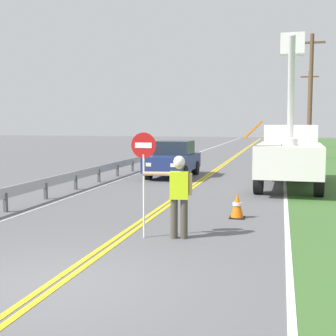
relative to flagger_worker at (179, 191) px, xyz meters
The scene contains 13 objects.
ground_plane 3.64m from the flagger_worker, 111.22° to the right, with size 160.00×160.00×0.00m, color #5B5B5E.
centerline_yellow_left 16.84m from the flagger_worker, 94.61° to the left, with size 0.11×110.00×0.01m, color yellow.
centerline_yellow_right 16.83m from the flagger_worker, 94.00° to the left, with size 0.11×110.00×0.01m, color yellow.
edge_line_right 16.95m from the flagger_worker, 82.05° to the left, with size 0.12×110.00×0.01m, color silver.
edge_line_left 17.48m from the flagger_worker, 106.18° to the left, with size 0.12×110.00×0.01m, color silver.
flagger_worker is the anchor object (origin of this frame).
stop_sign_paddle 1.02m from the flagger_worker, behind, with size 0.56×0.04×2.33m.
utility_bucket_truck 9.69m from the flagger_worker, 75.05° to the left, with size 2.84×6.87×5.99m.
oncoming_sedan_nearest 11.66m from the flagger_worker, 103.94° to the left, with size 2.00×4.15×1.70m.
utility_pole_mid 24.80m from the flagger_worker, 80.45° to the left, with size 1.80×0.28×8.75m.
utility_pole_far 39.61m from the flagger_worker, 83.01° to the left, with size 1.80×0.28×7.86m.
traffic_cone_lead 2.78m from the flagger_worker, 67.00° to the left, with size 0.40×0.40×0.70m.
guardrail_left_shoulder 13.20m from the flagger_worker, 114.46° to the left, with size 0.10×32.00×0.71m.
Camera 1 is at (3.41, -6.34, 2.52)m, focal length 48.56 mm.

